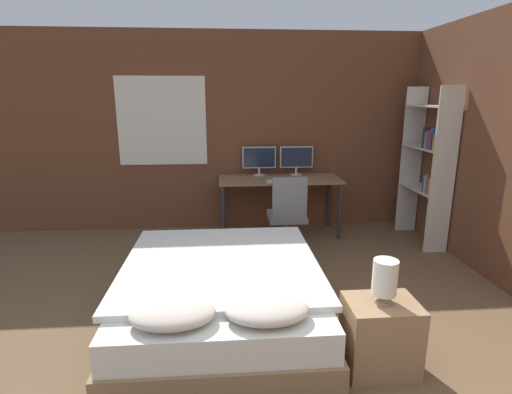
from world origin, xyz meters
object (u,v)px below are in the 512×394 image
Objects in this scene: monitor_left at (259,159)px; monitor_right at (296,159)px; office_chair at (287,224)px; desk at (280,185)px; bed at (222,294)px; bookshelf at (430,159)px; bedside_lamp at (385,278)px; keyboard at (282,181)px; nightstand at (380,335)px; computer_mouse at (305,180)px.

monitor_right is (0.52, 0.00, 0.00)m from monitor_left.
desk is at bearing 88.93° from office_chair.
bed is 3.19m from bookshelf.
bedside_lamp reaches higher than desk.
monitor_left is (-0.57, 3.08, 0.32)m from bedside_lamp.
bed is at bearing -102.31° from monitor_left.
monitor_left is at bearing 180.00° from monitor_right.
keyboard is (-0.26, -0.45, -0.22)m from monitor_right.
bed is 2.35m from desk.
bedside_lamp is 0.15× the size of bookshelf.
monitor_right is (-0.05, 3.08, 0.32)m from bedside_lamp.
bed is at bearing 147.97° from nightstand.
bookshelf is at bearing -19.63° from monitor_left.
bed is at bearing -118.88° from computer_mouse.
computer_mouse is 0.04× the size of bookshelf.
desk is 0.83m from office_chair.
monitor_right is 1.20m from office_chair.
keyboard is 0.41× the size of office_chair.
bookshelf reaches higher than computer_mouse.
monitor_left is at bearing 120.01° from keyboard.
bookshelf is at bearing 32.79° from bed.
keyboard is 0.68m from office_chair.
monitor_left is 0.56m from keyboard.
computer_mouse is (0.03, -0.45, -0.21)m from monitor_right.
office_chair is at bearing -171.77° from bookshelf.
nightstand is 2.70m from keyboard.
bed is at bearing -147.21° from bookshelf.
monitor_left is (0.52, 2.40, 0.75)m from bed.
monitor_right is 0.50m from computer_mouse.
keyboard is 5.75× the size of computer_mouse.
monitor_right reaches higher than computer_mouse.
bed is 2.57m from monitor_left.
bed is 1.36m from bedside_lamp.
computer_mouse reaches higher than desk.
nightstand is 2.69m from computer_mouse.
monitor_left is at bearing 160.37° from bookshelf.
monitor_right is at bearing 0.00° from monitor_left.
desk is 4.05× the size of keyboard.
bedside_lamp reaches higher than keyboard.
monitor_right reaches higher than nightstand.
bedside_lamp is at bearing -83.36° from keyboard.
monitor_left reaches higher than office_chair.
bookshelf is (1.49, 2.35, 0.84)m from nightstand.
nightstand is 0.43m from bedside_lamp.
bedside_lamp is at bearing -81.25° from office_chair.
desk is 3.55× the size of monitor_right.
desk is at bearing 142.52° from computer_mouse.
bookshelf reaches higher than nightstand.
office_chair is (-0.01, -0.55, -0.40)m from keyboard.
bed is at bearing -113.51° from monitor_right.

